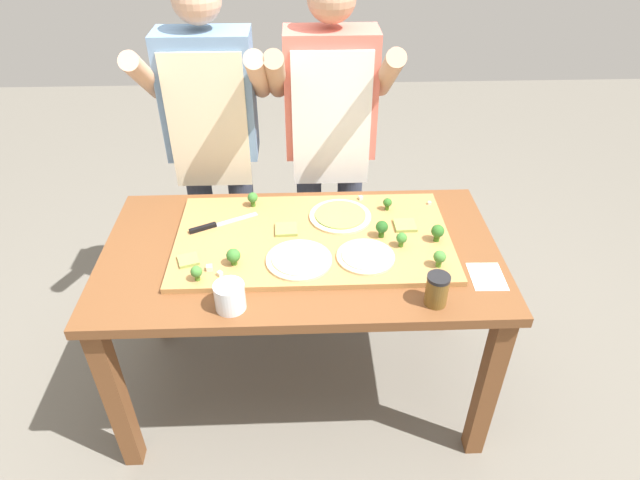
% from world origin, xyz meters
% --- Properties ---
extents(ground_plane, '(8.00, 8.00, 0.00)m').
position_xyz_m(ground_plane, '(0.00, 0.00, 0.00)').
color(ground_plane, '#6B665B').
extents(prep_table, '(1.52, 0.83, 0.80)m').
position_xyz_m(prep_table, '(0.00, 0.00, 0.69)').
color(prep_table, brown).
rests_on(prep_table, ground).
extents(cutting_board, '(1.07, 0.60, 0.02)m').
position_xyz_m(cutting_board, '(0.05, 0.05, 0.81)').
color(cutting_board, '#B27F47').
rests_on(cutting_board, prep_table).
extents(chefs_knife, '(0.26, 0.15, 0.02)m').
position_xyz_m(chefs_knife, '(-0.34, 0.13, 0.83)').
color(chefs_knife, '#B7BABF').
rests_on(chefs_knife, cutting_board).
extents(pizza_whole_white_garlic, '(0.22, 0.22, 0.02)m').
position_xyz_m(pizza_whole_white_garlic, '(0.24, -0.10, 0.83)').
color(pizza_whole_white_garlic, beige).
rests_on(pizza_whole_white_garlic, cutting_board).
extents(pizza_whole_pesto_green, '(0.25, 0.25, 0.02)m').
position_xyz_m(pizza_whole_pesto_green, '(0.16, 0.18, 0.83)').
color(pizza_whole_pesto_green, beige).
rests_on(pizza_whole_pesto_green, cutting_board).
extents(pizza_whole_cheese_artichoke, '(0.24, 0.24, 0.02)m').
position_xyz_m(pizza_whole_cheese_artichoke, '(-0.01, -0.11, 0.83)').
color(pizza_whole_cheese_artichoke, beige).
rests_on(pizza_whole_cheese_artichoke, cutting_board).
extents(pizza_slice_far_right, '(0.09, 0.09, 0.01)m').
position_xyz_m(pizza_slice_far_right, '(0.42, 0.10, 0.83)').
color(pizza_slice_far_right, '#899E4C').
rests_on(pizza_slice_far_right, cutting_board).
extents(pizza_slice_center, '(0.09, 0.09, 0.01)m').
position_xyz_m(pizza_slice_center, '(-0.06, 0.09, 0.83)').
color(pizza_slice_center, '#899E4C').
rests_on(pizza_slice_center, cutting_board).
extents(pizza_slice_near_right, '(0.09, 0.09, 0.01)m').
position_xyz_m(pizza_slice_near_right, '(-0.41, -0.09, 0.83)').
color(pizza_slice_near_right, '#899E4C').
rests_on(pizza_slice_near_right, cutting_board).
extents(broccoli_floret_front_left, '(0.05, 0.05, 0.07)m').
position_xyz_m(broccoli_floret_front_left, '(0.31, 0.03, 0.86)').
color(broccoli_floret_front_left, '#2C5915').
rests_on(broccoli_floret_front_left, cutting_board).
extents(broccoli_floret_back_left, '(0.04, 0.04, 0.06)m').
position_xyz_m(broccoli_floret_back_left, '(-0.36, -0.20, 0.86)').
color(broccoli_floret_back_left, '#487A23').
rests_on(broccoli_floret_back_left, cutting_board).
extents(broccoli_floret_back_right, '(0.04, 0.04, 0.06)m').
position_xyz_m(broccoli_floret_back_right, '(0.38, -0.03, 0.86)').
color(broccoli_floret_back_right, '#3F7220').
rests_on(broccoli_floret_back_right, cutting_board).
extents(broccoli_floret_center_left, '(0.05, 0.05, 0.07)m').
position_xyz_m(broccoli_floret_center_left, '(0.50, -0.16, 0.86)').
color(broccoli_floret_center_left, '#487A23').
rests_on(broccoli_floret_center_left, cutting_board).
extents(broccoli_floret_front_right, '(0.05, 0.05, 0.06)m').
position_xyz_m(broccoli_floret_front_right, '(-0.24, -0.12, 0.86)').
color(broccoli_floret_front_right, '#3F7220').
rests_on(broccoli_floret_front_right, cutting_board).
extents(broccoli_floret_back_mid, '(0.05, 0.05, 0.07)m').
position_xyz_m(broccoli_floret_back_mid, '(0.52, 0.00, 0.86)').
color(broccoli_floret_back_mid, '#366618').
rests_on(broccoli_floret_back_mid, cutting_board).
extents(broccoli_floret_center_right, '(0.04, 0.04, 0.05)m').
position_xyz_m(broccoli_floret_center_right, '(0.36, 0.23, 0.85)').
color(broccoli_floret_center_right, '#366618').
rests_on(broccoli_floret_center_right, cutting_board).
extents(broccoli_floret_front_mid, '(0.04, 0.04, 0.06)m').
position_xyz_m(broccoli_floret_front_mid, '(-0.20, 0.28, 0.86)').
color(broccoli_floret_front_mid, '#3F7220').
rests_on(broccoli_floret_front_mid, cutting_board).
extents(cheese_crumble_a, '(0.02, 0.02, 0.02)m').
position_xyz_m(cheese_crumble_a, '(-0.29, -0.18, 0.83)').
color(cheese_crumble_a, silver).
rests_on(cheese_crumble_a, cutting_board).
extents(cheese_crumble_b, '(0.02, 0.02, 0.02)m').
position_xyz_m(cheese_crumble_b, '(0.26, 0.31, 0.83)').
color(cheese_crumble_b, silver).
rests_on(cheese_crumble_b, cutting_board).
extents(cheese_crumble_c, '(0.01, 0.01, 0.01)m').
position_xyz_m(cheese_crumble_c, '(0.55, 0.26, 0.83)').
color(cheese_crumble_c, silver).
rests_on(cheese_crumble_c, cutting_board).
extents(cheese_crumble_d, '(0.02, 0.02, 0.02)m').
position_xyz_m(cheese_crumble_d, '(-0.33, -0.15, 0.83)').
color(cheese_crumble_d, silver).
rests_on(cheese_crumble_d, cutting_board).
extents(flour_cup, '(0.10, 0.10, 0.10)m').
position_xyz_m(flour_cup, '(-0.24, -0.32, 0.84)').
color(flour_cup, white).
rests_on(flour_cup, prep_table).
extents(sauce_jar, '(0.08, 0.08, 0.12)m').
position_xyz_m(sauce_jar, '(0.45, -0.33, 0.86)').
color(sauce_jar, brown).
rests_on(sauce_jar, prep_table).
extents(recipe_note, '(0.12, 0.16, 0.00)m').
position_xyz_m(recipe_note, '(0.67, -0.20, 0.80)').
color(recipe_note, white).
rests_on(recipe_note, prep_table).
extents(cook_left, '(0.54, 0.39, 1.67)m').
position_xyz_m(cook_left, '(-0.39, 0.61, 1.00)').
color(cook_left, '#333847').
rests_on(cook_left, ground).
extents(cook_right, '(0.54, 0.39, 1.67)m').
position_xyz_m(cook_right, '(0.14, 0.61, 1.00)').
color(cook_right, '#333847').
rests_on(cook_right, ground).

